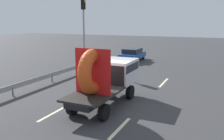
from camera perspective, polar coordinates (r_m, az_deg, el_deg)
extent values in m
plane|color=#38383A|center=(13.40, -2.03, -8.14)|extent=(120.00, 120.00, 0.00)
cylinder|color=black|center=(14.91, -1.86, -4.46)|extent=(0.28, 0.81, 0.81)
cylinder|color=black|center=(14.27, 4.30, -5.23)|extent=(0.28, 0.81, 0.81)
cylinder|color=black|center=(12.04, -9.29, -8.58)|extent=(0.28, 0.81, 0.81)
cylinder|color=black|center=(11.23, -1.93, -9.92)|extent=(0.28, 0.81, 0.81)
cube|color=black|center=(12.97, -1.83, -5.05)|extent=(1.30, 5.61, 0.25)
cube|color=silver|center=(14.28, 1.17, -0.19)|extent=(2.00, 2.20, 1.35)
cube|color=black|center=(14.17, 1.09, 0.95)|extent=(2.02, 2.09, 0.44)
cube|color=black|center=(11.98, -4.16, -5.61)|extent=(2.00, 3.41, 0.10)
cube|color=black|center=(13.26, -0.79, -1.22)|extent=(1.80, 0.08, 1.10)
torus|color=#D84C19|center=(11.57, -4.60, -0.35)|extent=(0.64, 2.20, 2.20)
cube|color=red|center=(11.57, -4.60, -0.35)|extent=(1.90, 0.03, 2.20)
cylinder|color=black|center=(29.47, 4.30, 3.35)|extent=(0.23, 0.67, 0.67)
cylinder|color=black|center=(28.96, 7.33, 3.15)|extent=(0.23, 0.67, 0.67)
cylinder|color=black|center=(26.88, 2.24, 2.59)|extent=(0.23, 0.67, 0.67)
cylinder|color=black|center=(26.32, 5.53, 2.35)|extent=(0.23, 0.67, 0.67)
cube|color=#194C99|center=(27.85, 4.89, 3.46)|extent=(1.88, 4.38, 0.57)
cube|color=black|center=(27.68, 4.84, 4.56)|extent=(1.69, 2.45, 0.52)
cylinder|color=gray|center=(23.35, -6.63, 7.20)|extent=(0.16, 0.16, 5.56)
cube|color=black|center=(23.33, -6.82, 15.14)|extent=(0.30, 0.36, 0.90)
sphere|color=yellow|center=(23.26, -6.46, 15.85)|extent=(0.20, 0.20, 0.20)
cube|color=gray|center=(20.13, -10.72, -0.02)|extent=(0.06, 15.18, 0.32)
cylinder|color=slate|center=(16.01, -22.44, -4.70)|extent=(0.10, 0.10, 0.55)
cylinder|color=slate|center=(18.71, -14.01, -1.90)|extent=(0.10, 0.10, 0.55)
cylinder|color=slate|center=(21.73, -7.83, 0.18)|extent=(0.10, 0.10, 0.55)
cylinder|color=slate|center=(24.97, -3.21, 1.75)|extent=(0.10, 0.10, 0.55)
cube|color=beige|center=(12.46, -13.99, -10.03)|extent=(0.16, 2.14, 0.01)
cube|color=beige|center=(19.40, 1.43, -1.91)|extent=(0.16, 2.29, 0.01)
cube|color=beige|center=(10.63, 1.88, -13.55)|extent=(0.16, 2.30, 0.01)
cube|color=beige|center=(18.38, 12.13, -2.92)|extent=(0.16, 2.82, 0.01)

